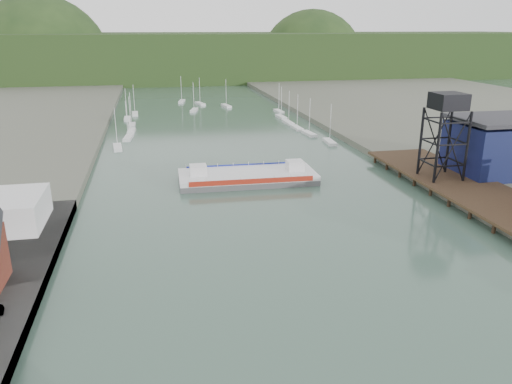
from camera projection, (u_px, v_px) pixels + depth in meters
name	position (u px, v px, depth m)	size (l,w,h in m)	color
east_pier	(492.00, 199.00, 84.21)	(14.00, 70.00, 2.45)	black
lift_tower	(448.00, 107.00, 91.57)	(6.50, 6.50, 16.00)	black
blue_shed	(505.00, 146.00, 99.03)	(20.50, 14.50, 11.30)	#0C1834
marina_sailboats	(210.00, 120.00, 164.39)	(57.71, 92.65, 0.90)	silver
distant_hills	(172.00, 59.00, 311.80)	(500.00, 120.00, 80.00)	#1C3115
chain_ferry	(247.00, 176.00, 99.82)	(27.43, 11.77, 3.91)	#4C4C4F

